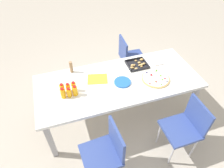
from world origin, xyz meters
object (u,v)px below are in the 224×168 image
object	(u,v)px
chair_near_right	(186,126)
juice_bottle_1	(69,93)
chair_near_left	(106,151)
chair_far_right	(129,56)
juice_bottle_2	(75,91)
juice_bottle_3	(62,89)
juice_bottle_5	(74,87)
fruit_pizza	(156,78)
napkin_stack	(158,62)
snack_tray	(137,65)
juice_bottle_4	(68,88)
party_table	(118,84)
paper_folder	(97,79)
plate_stack	(122,82)
cardboard_tube	(71,67)
juice_bottle_0	(63,93)

from	to	relation	value
chair_near_right	juice_bottle_1	world-z (taller)	juice_bottle_1
chair_near_left	chair_far_right	distance (m)	1.79
juice_bottle_2	juice_bottle_3	world-z (taller)	juice_bottle_3
chair_near_left	juice_bottle_2	bearing A→B (deg)	9.92
juice_bottle_5	fruit_pizza	bearing A→B (deg)	-6.59
juice_bottle_5	napkin_stack	size ratio (longest dim) A/B	0.94
chair_near_right	fruit_pizza	world-z (taller)	chair_near_right
snack_tray	chair_far_right	bearing A→B (deg)	78.58
chair_near_right	napkin_stack	world-z (taller)	chair_near_right
juice_bottle_4	party_table	bearing A→B (deg)	0.12
chair_near_right	paper_folder	size ratio (longest dim) A/B	3.19
juice_bottle_1	fruit_pizza	distance (m)	1.14
fruit_pizza	plate_stack	distance (m)	0.45
cardboard_tube	plate_stack	bearing A→B (deg)	-35.75
fruit_pizza	plate_stack	world-z (taller)	fruit_pizza
juice_bottle_4	plate_stack	bearing A→B (deg)	-4.65
cardboard_tube	fruit_pizza	bearing A→B (deg)	-25.59
plate_stack	juice_bottle_3	bearing A→B (deg)	175.68
juice_bottle_2	paper_folder	size ratio (longest dim) A/B	0.56
juice_bottle_3	snack_tray	bearing A→B (deg)	11.39
party_table	juice_bottle_1	xyz separation A→B (m)	(-0.66, -0.08, 0.12)
party_table	fruit_pizza	world-z (taller)	fruit_pizza
chair_near_left	juice_bottle_3	xyz separation A→B (m)	(-0.31, 0.79, 0.29)
juice_bottle_0	chair_far_right	bearing A→B (deg)	35.07
juice_bottle_4	snack_tray	size ratio (longest dim) A/B	0.47
juice_bottle_2	plate_stack	distance (m)	0.62
chair_far_right	juice_bottle_0	size ratio (longest dim) A/B	5.63
juice_bottle_1	juice_bottle_3	xyz separation A→B (m)	(-0.07, 0.08, 0.01)
snack_tray	paper_folder	world-z (taller)	snack_tray
juice_bottle_0	paper_folder	bearing A→B (deg)	21.85
juice_bottle_2	fruit_pizza	size ratio (longest dim) A/B	0.39
juice_bottle_1	fruit_pizza	size ratio (longest dim) A/B	0.36
chair_far_right	cardboard_tube	bearing A→B (deg)	-65.82
paper_folder	plate_stack	bearing A→B (deg)	-30.01
juice_bottle_0	plate_stack	xyz separation A→B (m)	(0.76, 0.02, -0.06)
snack_tray	napkin_stack	distance (m)	0.32
juice_bottle_5	paper_folder	bearing A→B (deg)	19.53
juice_bottle_1	paper_folder	size ratio (longest dim) A/B	0.51
party_table	snack_tray	size ratio (longest dim) A/B	7.62
napkin_stack	cardboard_tube	bearing A→B (deg)	172.08
juice_bottle_1	chair_near_right	bearing A→B (deg)	-29.12
juice_bottle_4	cardboard_tube	xyz separation A→B (m)	(0.10, 0.37, 0.02)
party_table	juice_bottle_5	world-z (taller)	juice_bottle_5
chair_near_right	napkin_stack	distance (m)	1.00
juice_bottle_1	juice_bottle_5	bearing A→B (deg)	47.55
chair_far_right	juice_bottle_4	size ratio (longest dim) A/B	6.33
paper_folder	juice_bottle_4	bearing A→B (deg)	-164.18
fruit_pizza	paper_folder	bearing A→B (deg)	161.98
juice_bottle_0	paper_folder	size ratio (longest dim) A/B	0.57
chair_near_left	fruit_pizza	world-z (taller)	chair_near_left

